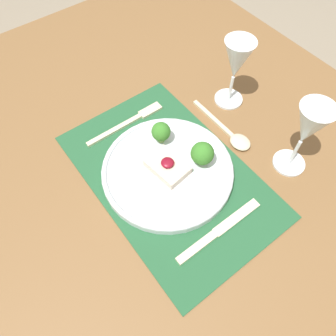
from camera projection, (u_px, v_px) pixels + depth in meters
name	position (u px, v px, depth m)	size (l,w,h in m)	color
ground_plane	(169.00, 269.00, 1.37)	(8.00, 8.00, 0.00)	gray
dining_table	(169.00, 193.00, 0.80)	(1.43, 1.16, 0.76)	brown
placemat	(169.00, 175.00, 0.73)	(0.49, 0.31, 0.00)	#235633
dinner_plate	(169.00, 168.00, 0.72)	(0.29, 0.29, 0.08)	silver
fork	(131.00, 121.00, 0.80)	(0.02, 0.21, 0.01)	beige
knife	(214.00, 235.00, 0.65)	(0.02, 0.21, 0.01)	beige
spoon	(234.00, 137.00, 0.78)	(0.19, 0.04, 0.02)	beige
wine_glass_near	(308.00, 129.00, 0.64)	(0.07, 0.07, 0.18)	white
wine_glass_far	(236.00, 63.00, 0.75)	(0.07, 0.07, 0.18)	white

